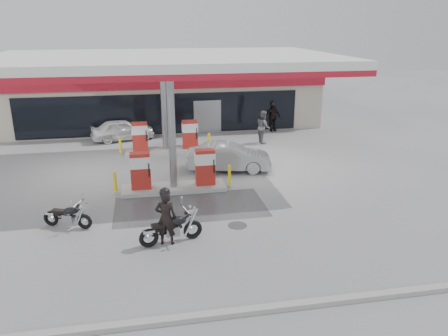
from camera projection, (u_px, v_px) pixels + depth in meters
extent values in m
plane|color=gray|center=(178.00, 208.00, 17.42)|extent=(90.00, 90.00, 0.00)
cube|color=#4C4C4F|center=(190.00, 207.00, 17.51)|extent=(6.00, 3.00, 0.00)
cylinder|color=#38383A|center=(237.00, 225.00, 15.90)|extent=(0.70, 0.70, 0.01)
cube|color=gray|center=(202.00, 317.00, 10.87)|extent=(28.00, 0.25, 0.15)
cube|color=#B9AC9B|center=(158.00, 95.00, 31.69)|extent=(22.00, 8.00, 4.00)
cube|color=black|center=(161.00, 114.00, 28.13)|extent=(18.00, 0.10, 2.60)
cube|color=#A91424|center=(160.00, 81.00, 27.39)|extent=(22.00, 0.25, 1.00)
cube|color=navy|center=(267.00, 79.00, 28.57)|extent=(3.50, 0.12, 0.80)
cube|color=gray|center=(207.00, 117.00, 28.71)|extent=(1.80, 0.14, 2.20)
cube|color=silver|center=(165.00, 61.00, 20.39)|extent=(16.00, 10.00, 0.60)
cube|color=#A91424|center=(173.00, 78.00, 15.84)|extent=(16.00, 0.12, 0.24)
cube|color=#A91424|center=(160.00, 57.00, 25.06)|extent=(16.00, 0.12, 0.24)
cylinder|color=gray|center=(172.00, 133.00, 18.46)|extent=(0.32, 0.32, 5.00)
cylinder|color=gray|center=(164.00, 107.00, 24.05)|extent=(0.32, 0.32, 5.00)
cube|color=#9E9E99|center=(174.00, 188.00, 19.25)|extent=(4.50, 1.30, 0.18)
cube|color=maroon|center=(141.00, 171.00, 18.73)|extent=(0.85, 0.48, 1.60)
cube|color=maroon|center=(205.00, 167.00, 19.22)|extent=(0.85, 0.48, 1.60)
cube|color=silver|center=(140.00, 162.00, 18.60)|extent=(0.88, 0.52, 0.50)
cube|color=silver|center=(205.00, 158.00, 19.09)|extent=(0.88, 0.52, 0.50)
cylinder|color=yellow|center=(115.00, 182.00, 18.67)|extent=(0.14, 0.14, 0.90)
cylinder|color=yellow|center=(229.00, 175.00, 19.55)|extent=(0.14, 0.14, 0.90)
cube|color=#9E9E99|center=(166.00, 151.00, 24.84)|extent=(4.50, 1.30, 0.18)
cube|color=maroon|center=(140.00, 137.00, 24.32)|extent=(0.85, 0.48, 1.60)
cube|color=maroon|center=(190.00, 134.00, 24.81)|extent=(0.85, 0.48, 1.60)
cube|color=silver|center=(139.00, 130.00, 24.19)|extent=(0.88, 0.52, 0.50)
cube|color=silver|center=(190.00, 127.00, 24.68)|extent=(0.88, 0.52, 0.50)
cylinder|color=yellow|center=(120.00, 145.00, 24.26)|extent=(0.14, 0.14, 0.90)
cylinder|color=yellow|center=(209.00, 141.00, 25.14)|extent=(0.14, 0.14, 0.90)
torus|color=black|center=(193.00, 229.00, 14.86)|extent=(0.68, 0.30, 0.66)
torus|color=black|center=(149.00, 238.00, 14.28)|extent=(0.68, 0.30, 0.66)
cube|color=gray|center=(172.00, 231.00, 14.56)|extent=(0.49, 0.36, 0.33)
cube|color=black|center=(168.00, 229.00, 14.46)|extent=(1.00, 0.34, 0.09)
ellipsoid|color=black|center=(177.00, 221.00, 14.51)|extent=(0.68, 0.49, 0.31)
cube|color=black|center=(161.00, 225.00, 14.32)|extent=(0.65, 0.40, 0.11)
cylinder|color=silver|center=(186.00, 210.00, 14.53)|extent=(0.23, 0.83, 0.04)
sphere|color=silver|center=(190.00, 213.00, 14.63)|extent=(0.20, 0.20, 0.20)
cylinder|color=silver|center=(155.00, 235.00, 14.52)|extent=(0.99, 0.31, 0.09)
imported|color=black|center=(166.00, 218.00, 14.32)|extent=(0.75, 0.56, 1.88)
torus|color=black|center=(85.00, 221.00, 15.57)|extent=(0.58, 0.34, 0.57)
torus|color=black|center=(51.00, 218.00, 15.81)|extent=(0.58, 0.34, 0.57)
cube|color=gray|center=(68.00, 218.00, 15.66)|extent=(0.44, 0.35, 0.29)
cube|color=black|center=(64.00, 215.00, 15.65)|extent=(0.83, 0.41, 0.08)
ellipsoid|color=black|center=(71.00, 211.00, 15.53)|extent=(0.61, 0.48, 0.27)
cube|color=black|center=(59.00, 211.00, 15.64)|extent=(0.57, 0.41, 0.10)
cylinder|color=silver|center=(78.00, 204.00, 15.39)|extent=(0.30, 0.69, 0.03)
sphere|color=silver|center=(81.00, 207.00, 15.40)|extent=(0.17, 0.17, 0.17)
cylinder|color=silver|center=(59.00, 218.00, 15.90)|extent=(0.83, 0.39, 0.08)
imported|color=silver|center=(123.00, 130.00, 27.21)|extent=(4.11, 2.32, 1.32)
imported|color=slate|center=(263.00, 127.00, 26.54)|extent=(0.75, 0.97, 1.98)
imported|color=#9EA1A6|center=(229.00, 157.00, 21.62)|extent=(4.35, 2.20, 1.37)
imported|color=#ACAFB4|center=(36.00, 125.00, 28.86)|extent=(4.14, 2.46, 1.13)
imported|color=#46120F|center=(224.00, 117.00, 31.07)|extent=(4.44, 2.56, 1.17)
imported|color=black|center=(273.00, 117.00, 29.41)|extent=(1.16, 0.59, 1.90)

